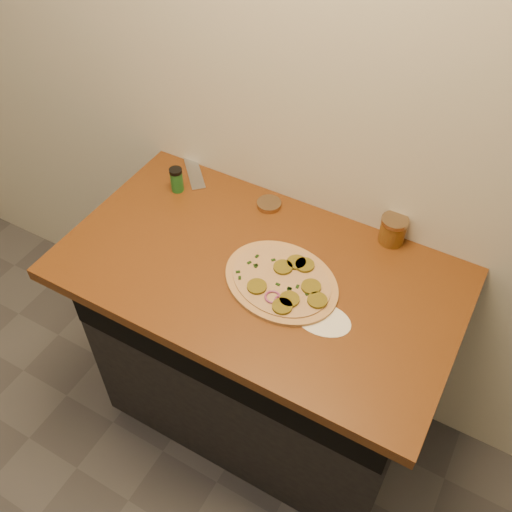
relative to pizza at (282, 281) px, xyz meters
The scene contains 8 objects.
cabinet 0.49m from the pizza, 149.03° to the left, with size 1.10×0.60×0.86m, color black.
countertop 0.10m from the pizza, 165.43° to the left, with size 1.20×0.70×0.04m, color brown.
pizza is the anchor object (origin of this frame).
chefs_knife 0.71m from the pizza, 146.68° to the left, with size 0.28×0.29×0.02m.
mason_jar_lid 0.34m from the pizza, 124.97° to the left, with size 0.08×0.08×0.02m, color #967957.
salsa_jar 0.39m from the pizza, 56.58° to the left, with size 0.08×0.08×0.09m.
spice_shaker 0.55m from the pizza, 158.53° to the left, with size 0.04×0.04×0.09m.
flour_spill 0.17m from the pizza, 21.37° to the right, with size 0.16×0.16×0.00m, color silver.
Camera 1 is at (0.55, 0.42, 2.16)m, focal length 40.00 mm.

